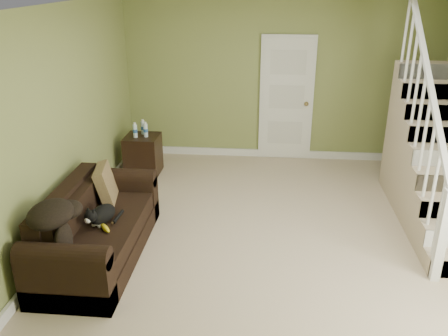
% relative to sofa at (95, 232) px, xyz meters
% --- Properties ---
extents(floor, '(5.00, 5.50, 0.01)m').
position_rel_sofa_xyz_m(floor, '(2.01, 0.51, -0.30)').
color(floor, tan).
rests_on(floor, ground).
extents(ceiling, '(5.00, 5.50, 0.01)m').
position_rel_sofa_xyz_m(ceiling, '(2.01, 0.51, 2.30)').
color(ceiling, white).
rests_on(ceiling, wall_back).
extents(wall_back, '(5.00, 0.04, 2.60)m').
position_rel_sofa_xyz_m(wall_back, '(2.01, 3.26, 1.00)').
color(wall_back, olive).
rests_on(wall_back, floor).
extents(wall_front, '(5.00, 0.04, 2.60)m').
position_rel_sofa_xyz_m(wall_front, '(2.01, -2.24, 1.00)').
color(wall_front, olive).
rests_on(wall_front, floor).
extents(wall_left, '(0.04, 5.50, 2.60)m').
position_rel_sofa_xyz_m(wall_left, '(-0.49, 0.51, 1.00)').
color(wall_left, olive).
rests_on(wall_left, floor).
extents(baseboard_back, '(5.00, 0.04, 0.12)m').
position_rel_sofa_xyz_m(baseboard_back, '(2.01, 3.23, -0.24)').
color(baseboard_back, white).
rests_on(baseboard_back, floor).
extents(baseboard_left, '(0.04, 5.50, 0.12)m').
position_rel_sofa_xyz_m(baseboard_left, '(-0.46, 0.51, -0.24)').
color(baseboard_left, white).
rests_on(baseboard_left, floor).
extents(door, '(0.86, 0.12, 2.02)m').
position_rel_sofa_xyz_m(door, '(2.11, 3.22, 0.71)').
color(door, white).
rests_on(door, floor).
extents(staircase, '(1.00, 2.51, 2.82)m').
position_rel_sofa_xyz_m(staircase, '(4.01, 1.48, 0.34)').
color(staircase, tan).
rests_on(staircase, floor).
extents(sofa, '(0.86, 1.99, 0.79)m').
position_rel_sofa_xyz_m(sofa, '(0.00, 0.00, 0.00)').
color(sofa, black).
rests_on(sofa, floor).
extents(side_table, '(0.51, 0.51, 0.83)m').
position_rel_sofa_xyz_m(side_table, '(-0.07, 2.34, 0.01)').
color(side_table, black).
rests_on(side_table, floor).
extents(cat, '(0.30, 0.55, 0.26)m').
position_rel_sofa_xyz_m(cat, '(0.11, -0.04, 0.23)').
color(cat, black).
rests_on(cat, sofa).
extents(banana, '(0.17, 0.19, 0.06)m').
position_rel_sofa_xyz_m(banana, '(0.19, -0.18, 0.16)').
color(banana, yellow).
rests_on(banana, sofa).
extents(throw_pillow, '(0.31, 0.50, 0.48)m').
position_rel_sofa_xyz_m(throw_pillow, '(-0.03, 0.55, 0.30)').
color(throw_pillow, '#4D381E').
rests_on(throw_pillow, sofa).
extents(throw_blanket, '(0.47, 0.58, 0.22)m').
position_rel_sofa_xyz_m(throw_blanket, '(-0.17, -0.58, 0.51)').
color(throw_blanket, black).
rests_on(throw_blanket, sofa).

